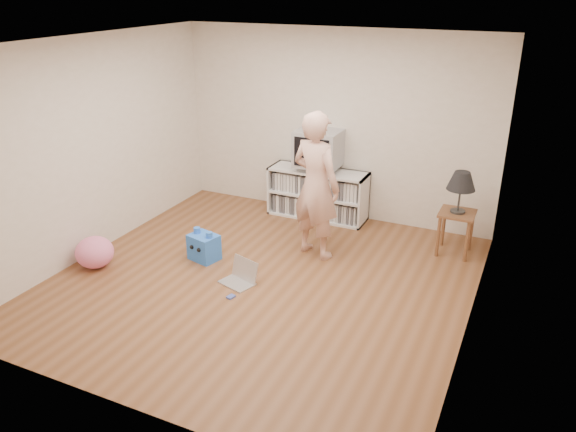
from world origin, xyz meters
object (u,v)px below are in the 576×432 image
at_px(person, 316,186).
at_px(plush_pink, 95,252).
at_px(dvd_deck, 318,168).
at_px(table_lamp, 461,182).
at_px(side_table, 456,222).
at_px(laptop, 241,276).
at_px(media_unit, 318,193).
at_px(crt_tv, 319,148).
at_px(plush_blue, 204,247).

height_order(person, plush_pink, person).
relative_size(dvd_deck, table_lamp, 0.87).
xyz_separation_m(side_table, laptop, (-2.05, -1.76, -0.35)).
bearing_deg(plush_pink, person, 32.32).
bearing_deg(plush_pink, media_unit, 54.54).
relative_size(media_unit, crt_tv, 2.33).
bearing_deg(table_lamp, plush_pink, -150.34).
xyz_separation_m(person, laptop, (-0.49, -1.01, -0.83)).
distance_m(person, laptop, 1.39).
bearing_deg(crt_tv, dvd_deck, 90.00).
distance_m(media_unit, table_lamp, 2.10).
height_order(side_table, laptop, side_table).
relative_size(dvd_deck, laptop, 1.01).
height_order(media_unit, plush_pink, media_unit).
xyz_separation_m(table_lamp, laptop, (-2.05, -1.76, -0.87)).
bearing_deg(plush_blue, laptop, -9.70).
bearing_deg(dvd_deck, table_lamp, -10.59).
distance_m(dvd_deck, table_lamp, 2.02).
bearing_deg(dvd_deck, plush_blue, -112.27).
height_order(media_unit, side_table, media_unit).
distance_m(table_lamp, plush_blue, 3.18).
xyz_separation_m(side_table, person, (-1.56, -0.75, 0.48)).
bearing_deg(laptop, plush_pink, -149.54).
xyz_separation_m(crt_tv, laptop, (-0.07, -2.12, -0.95)).
height_order(side_table, person, person).
relative_size(dvd_deck, side_table, 0.82).
distance_m(dvd_deck, crt_tv, 0.29).
height_order(dvd_deck, side_table, dvd_deck).
height_order(media_unit, plush_blue, media_unit).
distance_m(laptop, plush_pink, 1.80).
xyz_separation_m(side_table, plush_blue, (-2.73, -1.45, -0.25)).
relative_size(table_lamp, plush_pink, 1.16).
relative_size(side_table, plush_blue, 1.40).
bearing_deg(person, plush_pink, 49.02).
relative_size(table_lamp, person, 0.29).
bearing_deg(plush_pink, table_lamp, 29.66).
height_order(dvd_deck, person, person).
bearing_deg(plush_pink, dvd_deck, 54.38).
bearing_deg(laptop, plush_blue, 173.46).
bearing_deg(person, plush_blue, 47.89).
bearing_deg(crt_tv, plush_blue, -112.31).
distance_m(dvd_deck, plush_blue, 2.05).
bearing_deg(side_table, dvd_deck, 169.41).
bearing_deg(person, table_lamp, -137.68).
bearing_deg(table_lamp, laptop, -139.37).
distance_m(crt_tv, person, 1.20).
xyz_separation_m(dvd_deck, table_lamp, (1.98, -0.37, 0.21)).
height_order(table_lamp, plush_pink, table_lamp).
bearing_deg(side_table, laptop, -139.37).
height_order(media_unit, crt_tv, crt_tv).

